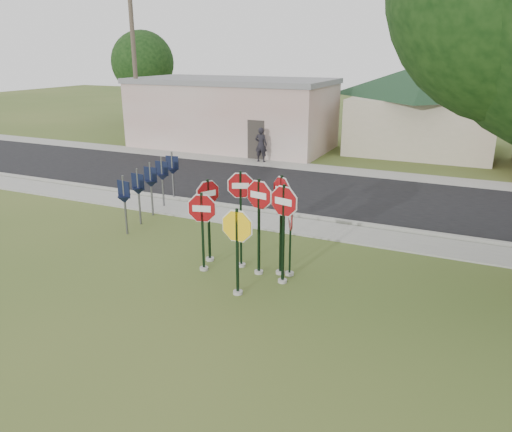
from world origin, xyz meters
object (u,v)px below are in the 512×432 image
at_px(stop_sign_yellow, 237,240).
at_px(pedestrian, 261,145).
at_px(stop_sign_left, 202,221).
at_px(utility_pole_near, 135,65).
at_px(stop_sign_center, 259,213).

bearing_deg(stop_sign_yellow, pedestrian, 111.84).
relative_size(stop_sign_left, utility_pole_near, 0.25).
relative_size(stop_sign_center, utility_pole_near, 0.29).
bearing_deg(utility_pole_near, stop_sign_left, -47.88).
relative_size(stop_sign_center, pedestrian, 1.49).
bearing_deg(pedestrian, utility_pole_near, -9.41).
bearing_deg(stop_sign_center, utility_pole_near, 136.14).
bearing_deg(stop_sign_left, stop_sign_yellow, -30.95).
height_order(stop_sign_yellow, pedestrian, stop_sign_yellow).
distance_m(stop_sign_yellow, pedestrian, 15.40).
distance_m(stop_sign_left, utility_pole_near, 19.36).
xyz_separation_m(stop_sign_yellow, stop_sign_left, (-1.51, 0.90, -0.01)).
xyz_separation_m(stop_sign_center, utility_pole_near, (-14.25, 13.69, 3.22)).
xyz_separation_m(stop_sign_left, utility_pole_near, (-12.77, 14.12, 3.53)).
bearing_deg(stop_sign_left, stop_sign_center, 15.94).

